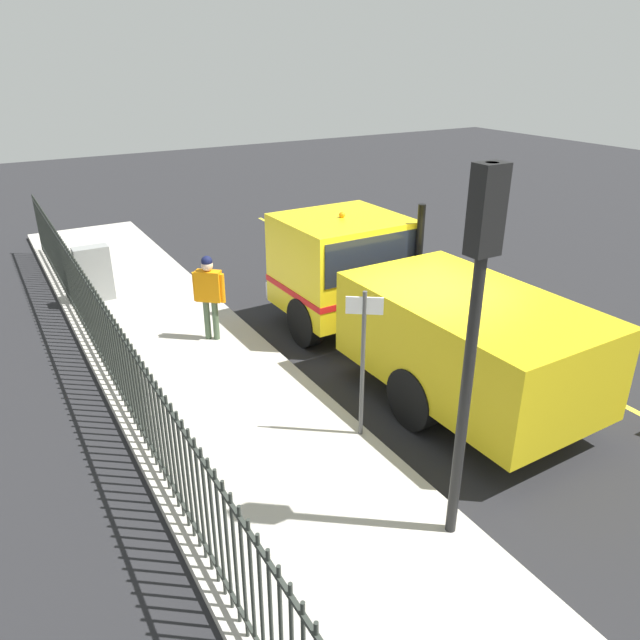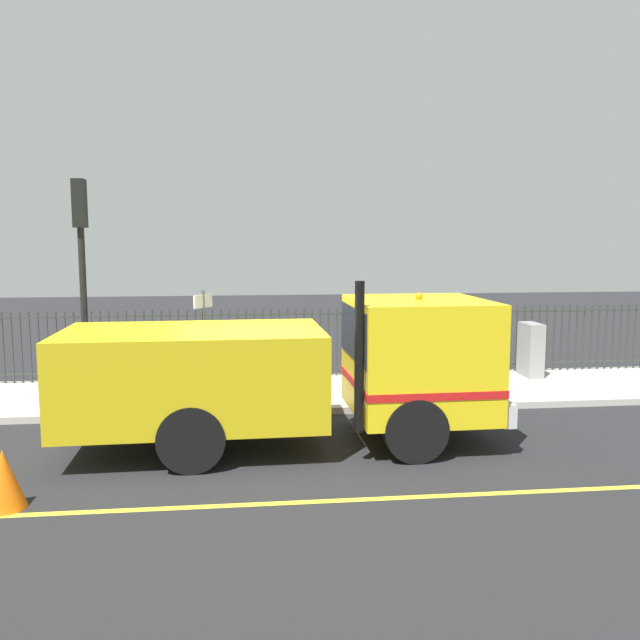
# 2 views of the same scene
# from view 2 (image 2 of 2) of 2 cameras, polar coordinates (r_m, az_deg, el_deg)

# --- Properties ---
(ground_plane) EXTENTS (56.28, 56.28, 0.00)m
(ground_plane) POSITION_cam_2_polar(r_m,az_deg,el_deg) (10.77, -5.20, -10.65)
(ground_plane) COLOR #232326
(ground_plane) RESTS_ON ground
(sidewalk_slab) EXTENTS (3.10, 25.58, 0.13)m
(sidewalk_slab) POSITION_cam_2_polar(r_m,az_deg,el_deg) (13.83, -5.54, -6.38)
(sidewalk_slab) COLOR #B7B2A8
(sidewalk_slab) RESTS_ON ground
(lane_marking) EXTENTS (0.12, 23.02, 0.01)m
(lane_marking) POSITION_cam_2_polar(r_m,az_deg,el_deg) (8.50, -4.78, -15.57)
(lane_marking) COLOR yellow
(lane_marking) RESTS_ON ground
(work_truck) EXTENTS (2.40, 6.80, 2.68)m
(work_truck) POSITION_cam_2_polar(r_m,az_deg,el_deg) (10.40, -0.85, -3.87)
(work_truck) COLOR yellow
(work_truck) RESTS_ON ground
(worker_standing) EXTENTS (0.50, 0.47, 1.67)m
(worker_standing) POSITION_cam_2_polar(r_m,az_deg,el_deg) (13.35, 7.96, -2.14)
(worker_standing) COLOR orange
(worker_standing) RESTS_ON sidewalk_slab
(iron_fence) EXTENTS (0.04, 21.78, 1.57)m
(iron_fence) POSITION_cam_2_polar(r_m,az_deg,el_deg) (15.00, -5.68, -1.99)
(iron_fence) COLOR #2D332D
(iron_fence) RESTS_ON sidewalk_slab
(traffic_light_near) EXTENTS (0.30, 0.21, 4.19)m
(traffic_light_near) POSITION_cam_2_polar(r_m,az_deg,el_deg) (12.54, -19.94, 5.82)
(traffic_light_near) COLOR black
(traffic_light_near) RESTS_ON sidewalk_slab
(utility_cabinet) EXTENTS (0.74, 0.36, 1.22)m
(utility_cabinet) POSITION_cam_2_polar(r_m,az_deg,el_deg) (15.87, 17.77, -2.45)
(utility_cabinet) COLOR gray
(utility_cabinet) RESTS_ON sidewalk_slab
(traffic_cone) EXTENTS (0.52, 0.52, 0.74)m
(traffic_cone) POSITION_cam_2_polar(r_m,az_deg,el_deg) (9.08, -25.69, -12.30)
(traffic_cone) COLOR orange
(traffic_cone) RESTS_ON ground
(street_sign) EXTENTS (0.42, 0.32, 2.22)m
(street_sign) POSITION_cam_2_polar(r_m,az_deg,el_deg) (12.19, -10.02, -1.31)
(street_sign) COLOR #4C4C4C
(street_sign) RESTS_ON sidewalk_slab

